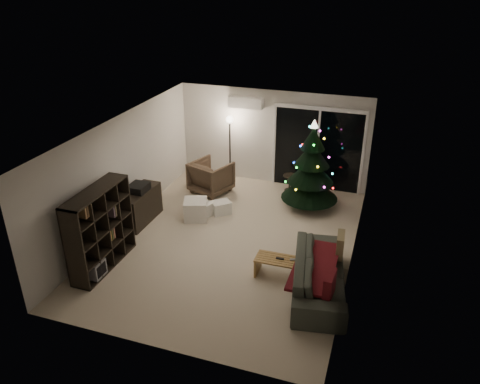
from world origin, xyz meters
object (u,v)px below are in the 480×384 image
object	(u,v)px
armchair	(211,177)
coffee_table	(287,269)
sofa	(320,274)
christmas_tree	(311,165)
media_cabinet	(140,206)
bookshelf	(91,228)

from	to	relation	value
armchair	coffee_table	world-z (taller)	armchair
armchair	sofa	size ratio (longest dim) A/B	0.40
sofa	christmas_tree	world-z (taller)	christmas_tree
media_cabinet	armchair	xyz separation A→B (m)	(0.95, 1.94, 0.04)
armchair	christmas_tree	size ratio (longest dim) A/B	0.42
armchair	christmas_tree	distance (m)	2.64
coffee_table	christmas_tree	xyz separation A→B (m)	(-0.17, 2.97, 0.91)
bookshelf	armchair	distance (m)	3.87
armchair	coffee_table	bearing A→B (deg)	152.17
sofa	bookshelf	bearing A→B (deg)	88.07
bookshelf	armchair	world-z (taller)	bookshelf
media_cabinet	coffee_table	distance (m)	3.83
bookshelf	media_cabinet	world-z (taller)	bookshelf
bookshelf	media_cabinet	size ratio (longest dim) A/B	1.34
coffee_table	sofa	bearing A→B (deg)	-15.35
armchair	coffee_table	size ratio (longest dim) A/B	0.76
media_cabinet	sofa	world-z (taller)	media_cabinet
coffee_table	christmas_tree	distance (m)	3.11
sofa	coffee_table	distance (m)	0.66
christmas_tree	media_cabinet	bearing A→B (deg)	-151.37
bookshelf	coffee_table	distance (m)	3.80
coffee_table	christmas_tree	bearing A→B (deg)	92.63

